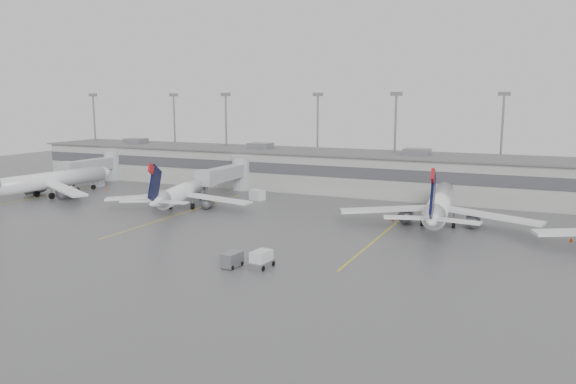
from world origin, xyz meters
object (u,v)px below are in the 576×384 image
at_px(baggage_tug, 261,261).
at_px(jet_mid_right, 439,205).
at_px(jet_far_left, 46,181).
at_px(jet_mid_left, 182,192).

bearing_deg(baggage_tug, jet_mid_right, 69.06).
height_order(jet_far_left, jet_mid_left, jet_far_left).
xyz_separation_m(jet_mid_right, baggage_tug, (-14.91, -30.18, -2.57)).
bearing_deg(jet_mid_left, jet_mid_right, -9.60).
xyz_separation_m(jet_far_left, jet_mid_left, (30.93, 1.75, -0.37)).
bearing_deg(baggage_tug, jet_far_left, 163.55).
distance_m(jet_mid_right, baggage_tug, 33.76).
relative_size(jet_mid_right, baggage_tug, 10.18).
bearing_deg(jet_mid_right, jet_mid_left, -179.71).
height_order(jet_far_left, baggage_tug, jet_far_left).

